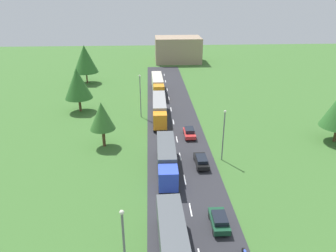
{
  "coord_description": "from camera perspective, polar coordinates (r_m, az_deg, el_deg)",
  "views": [
    {
      "loc": [
        -4.36,
        -10.02,
        23.4
      ],
      "look_at": [
        -1.54,
        38.26,
        2.77
      ],
      "focal_mm": 34.1,
      "sensor_mm": 36.0,
      "label": 1
    }
  ],
  "objects": [
    {
      "name": "road",
      "position": [
        41.92,
        3.26,
        -10.83
      ],
      "size": [
        10.0,
        140.0,
        0.06
      ],
      "primitive_type": "cube",
      "color": "#2B2B30",
      "rests_on": "ground"
    },
    {
      "name": "lane_marking_centre",
      "position": [
        40.16,
        3.6,
        -12.48
      ],
      "size": [
        0.16,
        124.79,
        0.01
      ],
      "color": "white",
      "rests_on": "road"
    },
    {
      "name": "truck_lead",
      "position": [
        30.87,
        1.03,
        -20.59
      ],
      "size": [
        2.8,
        12.06,
        3.53
      ],
      "color": "green",
      "rests_on": "road"
    },
    {
      "name": "truck_second",
      "position": [
        44.31,
        -0.26,
        -5.7
      ],
      "size": [
        2.63,
        12.02,
        3.48
      ],
      "color": "blue",
      "rests_on": "road"
    },
    {
      "name": "truck_third",
      "position": [
        62.4,
        -1.55,
        3.21
      ],
      "size": [
        2.68,
        13.76,
        3.7
      ],
      "color": "orange",
      "rests_on": "road"
    },
    {
      "name": "truck_fourth",
      "position": [
        78.65,
        -1.88,
        7.48
      ],
      "size": [
        2.75,
        14.25,
        3.8
      ],
      "color": "orange",
      "rests_on": "road"
    },
    {
      "name": "car_second",
      "position": [
        35.83,
        9.14,
        -16.32
      ],
      "size": [
        1.82,
        3.92,
        1.46
      ],
      "color": "#19472D",
      "rests_on": "road"
    },
    {
      "name": "car_third",
      "position": [
        46.4,
        5.98,
        -6.19
      ],
      "size": [
        1.77,
        4.45,
        1.39
      ],
      "color": "black",
      "rests_on": "road"
    },
    {
      "name": "car_fourth",
      "position": [
        55.02,
        3.84,
        -1.17
      ],
      "size": [
        1.84,
        4.01,
        1.51
      ],
      "color": "red",
      "rests_on": "road"
    },
    {
      "name": "lamppost_second",
      "position": [
        46.75,
        9.9,
        -1.22
      ],
      "size": [
        0.36,
        0.36,
        7.9
      ],
      "color": "slate",
      "rests_on": "ground"
    },
    {
      "name": "lamppost_third",
      "position": [
        62.68,
        -4.97,
        5.72
      ],
      "size": [
        0.36,
        0.36,
        8.58
      ],
      "color": "slate",
      "rests_on": "ground"
    },
    {
      "name": "tree_birch",
      "position": [
        51.13,
        -11.74,
        1.76
      ],
      "size": [
        4.05,
        4.05,
        7.48
      ],
      "color": "#513823",
      "rests_on": "ground"
    },
    {
      "name": "tree_maple",
      "position": [
        67.8,
        -15.86,
        7.3
      ],
      "size": [
        5.63,
        5.63,
        9.06
      ],
      "color": "#513823",
      "rests_on": "ground"
    },
    {
      "name": "tree_pine",
      "position": [
        89.34,
        -14.62,
        11.52
      ],
      "size": [
        6.57,
        6.57,
        10.21
      ],
      "color": "#513823",
      "rests_on": "ground"
    },
    {
      "name": "distant_building",
      "position": [
        114.89,
        1.78,
        13.5
      ],
      "size": [
        15.71,
        11.51,
        8.52
      ],
      "primitive_type": "cube",
      "color": "#9E846B",
      "rests_on": "ground"
    }
  ]
}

